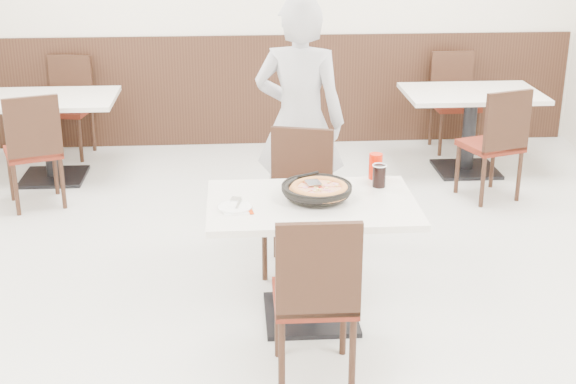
{
  "coord_description": "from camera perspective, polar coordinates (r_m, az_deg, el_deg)",
  "views": [
    {
      "loc": [
        -0.45,
        -4.4,
        2.42
      ],
      "look_at": [
        -0.16,
        -0.3,
        0.87
      ],
      "focal_mm": 50.0,
      "sensor_mm": 36.0,
      "label": 1
    }
  ],
  "objects": [
    {
      "name": "floor",
      "position": [
        5.04,
        1.63,
        -8.08
      ],
      "size": [
        7.0,
        7.0,
        0.0
      ],
      "primitive_type": "plane",
      "color": "beige",
      "rests_on": "ground"
    },
    {
      "name": "wall_back",
      "position": [
        7.98,
        -0.77,
        13.24
      ],
      "size": [
        6.0,
        0.04,
        2.8
      ],
      "primitive_type": "cube",
      "color": "silver",
      "rests_on": "floor"
    },
    {
      "name": "wainscot_back",
      "position": [
        8.11,
        -0.74,
        7.26
      ],
      "size": [
        5.9,
        0.03,
        1.1
      ],
      "primitive_type": "cube",
      "color": "black",
      "rests_on": "floor"
    },
    {
      "name": "main_table",
      "position": [
        4.75,
        1.66,
        -4.88
      ],
      "size": [
        1.21,
        0.82,
        0.75
      ],
      "primitive_type": null,
      "rotation": [
        0.0,
        0.0,
        0.02
      ],
      "color": "silver",
      "rests_on": "floor"
    },
    {
      "name": "chair_near",
      "position": [
        4.16,
        1.89,
        -7.24
      ],
      "size": [
        0.42,
        0.42,
        0.95
      ],
      "primitive_type": null,
      "rotation": [
        0.0,
        0.0,
        -0.01
      ],
      "color": "black",
      "rests_on": "floor"
    },
    {
      "name": "chair_far",
      "position": [
        5.3,
        0.63,
        -0.94
      ],
      "size": [
        0.52,
        0.52,
        0.95
      ],
      "primitive_type": null,
      "rotation": [
        0.0,
        0.0,
        2.88
      ],
      "color": "black",
      "rests_on": "floor"
    },
    {
      "name": "trivet",
      "position": [
        4.63,
        2.28,
        -0.29
      ],
      "size": [
        0.12,
        0.12,
        0.04
      ],
      "primitive_type": "cylinder",
      "rotation": [
        0.0,
        0.0,
        0.02
      ],
      "color": "black",
      "rests_on": "main_table"
    },
    {
      "name": "pizza_pan",
      "position": [
        4.62,
        2.05,
        -0.03
      ],
      "size": [
        0.39,
        0.39,
        0.01
      ],
      "primitive_type": "cylinder",
      "rotation": [
        0.0,
        0.0,
        0.02
      ],
      "color": "black",
      "rests_on": "trivet"
    },
    {
      "name": "pizza",
      "position": [
        4.6,
        2.24,
        0.09
      ],
      "size": [
        0.35,
        0.35,
        0.02
      ],
      "primitive_type": "cylinder",
      "rotation": [
        0.0,
        0.0,
        0.02
      ],
      "color": "#D0813C",
      "rests_on": "pizza_pan"
    },
    {
      "name": "pizza_server",
      "position": [
        4.63,
        1.81,
        0.7
      ],
      "size": [
        0.1,
        0.12,
        0.0
      ],
      "primitive_type": "cube",
      "rotation": [
        0.0,
        0.0,
        0.19
      ],
      "color": "silver",
      "rests_on": "pizza"
    },
    {
      "name": "napkin",
      "position": [
        4.48,
        -3.7,
        -1.27
      ],
      "size": [
        0.17,
        0.17,
        0.0
      ],
      "primitive_type": "cube",
      "rotation": [
        0.0,
        0.0,
        0.16
      ],
      "color": "white",
      "rests_on": "main_table"
    },
    {
      "name": "side_plate",
      "position": [
        4.5,
        -3.8,
        -1.08
      ],
      "size": [
        0.19,
        0.19,
        0.01
      ],
      "primitive_type": "cylinder",
      "rotation": [
        0.0,
        0.0,
        0.02
      ],
      "color": "white",
      "rests_on": "napkin"
    },
    {
      "name": "fork",
      "position": [
        4.53,
        -3.53,
        -0.84
      ],
      "size": [
        0.04,
        0.15,
        0.0
      ],
      "primitive_type": "cube",
      "rotation": [
        0.0,
        0.0,
        -0.19
      ],
      "color": "silver",
      "rests_on": "side_plate"
    },
    {
      "name": "cola_glass",
      "position": [
        4.84,
        6.5,
        1.11
      ],
      "size": [
        0.08,
        0.08,
        0.13
      ],
      "primitive_type": "cylinder",
      "rotation": [
        0.0,
        0.0,
        0.02
      ],
      "color": "black",
      "rests_on": "main_table"
    },
    {
      "name": "red_cup",
      "position": [
        4.97,
        6.24,
        1.84
      ],
      "size": [
        0.08,
        0.08,
        0.16
      ],
      "primitive_type": "cylinder",
      "rotation": [
        0.0,
        0.0,
        0.02
      ],
      "color": "red",
      "rests_on": "main_table"
    },
    {
      "name": "diner_person",
      "position": [
        5.71,
        0.84,
        5.03
      ],
      "size": [
        0.73,
        0.58,
        1.78
      ],
      "primitive_type": "imported",
      "rotation": [
        0.0,
        0.0,
        2.88
      ],
      "color": "#A1A0A5",
      "rests_on": "floor"
    },
    {
      "name": "bg_table_left",
      "position": [
        7.39,
        -16.57,
        3.67
      ],
      "size": [
        1.27,
        0.91,
        0.75
      ],
      "primitive_type": null,
      "rotation": [
        0.0,
        0.0,
        0.1
      ],
      "color": "silver",
      "rests_on": "floor"
    },
    {
      "name": "bg_chair_left_near",
      "position": [
        6.78,
        -17.69,
        2.92
      ],
      "size": [
        0.54,
        0.54,
        0.95
      ],
      "primitive_type": null,
      "rotation": [
        0.0,
        0.0,
        0.35
      ],
      "color": "black",
      "rests_on": "floor"
    },
    {
      "name": "bg_chair_left_far",
      "position": [
        8.0,
        -15.49,
        5.76
      ],
      "size": [
        0.49,
        0.49,
        0.95
      ],
      "primitive_type": null,
      "rotation": [
        0.0,
        0.0,
        2.96
      ],
      "color": "black",
      "rests_on": "floor"
    },
    {
      "name": "bg_table_right",
      "position": [
        7.47,
        12.74,
        4.2
      ],
      "size": [
        1.24,
        0.87,
        0.75
      ],
      "primitive_type": null,
      "rotation": [
        0.0,
        0.0,
        -0.06
      ],
      "color": "silver",
      "rests_on": "floor"
    },
    {
      "name": "bg_chair_right_near",
      "position": [
        6.83,
        14.2,
        3.41
      ],
      "size": [
        0.53,
        0.53,
        0.95
      ],
      "primitive_type": null,
      "rotation": [
        0.0,
        0.0,
        0.33
      ],
      "color": "black",
      "rests_on": "floor"
    },
    {
      "name": "bg_chair_right_far",
      "position": [
        8.07,
        11.81,
        6.2
      ],
      "size": [
        0.43,
        0.43,
        0.95
      ],
      "primitive_type": null,
      "rotation": [
        0.0,
        0.0,
        3.17
      ],
      "color": "black",
      "rests_on": "floor"
    }
  ]
}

